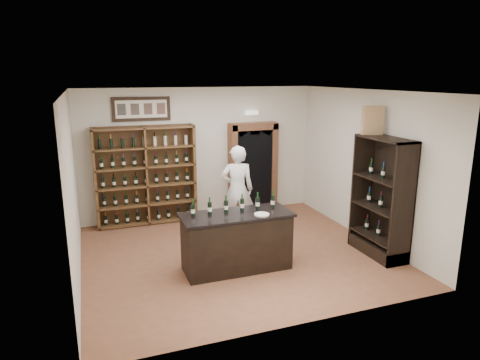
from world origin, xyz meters
The scene contains 20 objects.
floor centered at (0.00, 0.00, 0.00)m, with size 5.50×5.50×0.00m, color brown.
ceiling centered at (0.00, 0.00, 3.00)m, with size 5.50×5.50×0.00m, color white.
wall_back centered at (0.00, 2.50, 1.50)m, with size 5.50×0.04×3.00m, color beige.
wall_left centered at (-2.75, 0.00, 1.50)m, with size 0.04×5.00×3.00m, color beige.
wall_right centered at (2.75, 0.00, 1.50)m, with size 0.04×5.00×3.00m, color beige.
wine_shelf centered at (-1.30, 2.33, 1.10)m, with size 2.20×0.38×2.20m.
framed_picture centered at (-1.30, 2.47, 2.55)m, with size 1.25×0.04×0.52m, color black.
arched_doorway centered at (1.25, 2.33, 1.14)m, with size 1.17×0.35×2.17m.
emergency_light centered at (1.25, 2.42, 2.40)m, with size 0.30×0.10×0.10m, color white.
tasting_counter centered at (-0.20, -0.60, 0.49)m, with size 1.88×0.78×1.00m.
counter_bottle_0 centered at (-0.92, -0.48, 1.11)m, with size 0.07×0.07×0.30m.
counter_bottle_1 centered at (-0.63, -0.48, 1.11)m, with size 0.07×0.07×0.30m.
counter_bottle_2 centered at (-0.34, -0.48, 1.11)m, with size 0.07×0.07×0.30m.
counter_bottle_3 centered at (-0.06, -0.48, 1.11)m, with size 0.07×0.07×0.30m.
counter_bottle_4 centered at (0.23, -0.48, 1.11)m, with size 0.07×0.07×0.30m.
counter_bottle_5 centered at (0.52, -0.48, 1.11)m, with size 0.07×0.07×0.30m.
side_cabinet centered at (2.52, -0.90, 0.75)m, with size 0.48×1.20×2.20m.
shopkeeper centered at (0.41, 1.09, 0.93)m, with size 0.68×0.45×1.87m, color white.
plate centered at (0.17, -0.81, 1.01)m, with size 0.25×0.25×0.02m, color silver.
wine_crate centered at (2.47, -0.50, 2.46)m, with size 0.37×0.15×0.52m, color tan.
Camera 1 is at (-2.48, -7.05, 3.27)m, focal length 32.00 mm.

